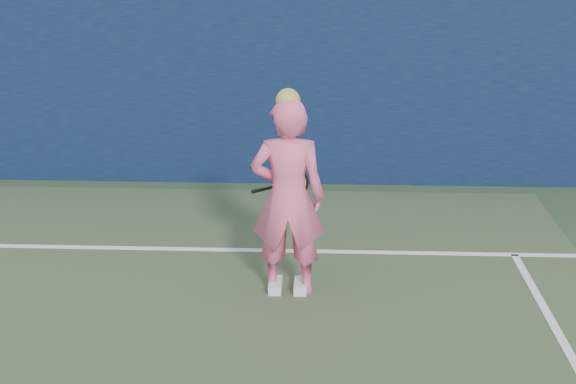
{
  "coord_description": "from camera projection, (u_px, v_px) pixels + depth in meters",
  "views": [
    {
      "loc": [
        2.74,
        -3.89,
        3.41
      ],
      "look_at": [
        2.44,
        3.06,
        1.0
      ],
      "focal_mm": 50.0,
      "sensor_mm": 36.0,
      "label": 1
    }
  ],
  "objects": [
    {
      "name": "racket",
      "position": [
        290.0,
        184.0,
        7.79
      ],
      "size": [
        0.58,
        0.13,
        0.31
      ],
      "rotation": [
        0.0,
        0.0,
        -0.14
      ],
      "color": "black",
      "rests_on": "ground"
    },
    {
      "name": "player",
      "position": [
        288.0,
        197.0,
        7.38
      ],
      "size": [
        0.69,
        0.46,
        1.97
      ],
      "rotation": [
        0.0,
        0.0,
        3.13
      ],
      "color": "#FF638F",
      "rests_on": "ground"
    },
    {
      "name": "backstop_wall",
      "position": [
        116.0,
        87.0,
        10.63
      ],
      "size": [
        24.0,
        0.4,
        2.5
      ],
      "primitive_type": "cube",
      "color": "#0B1534",
      "rests_on": "ground"
    }
  ]
}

